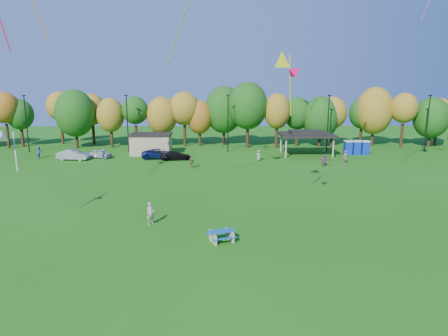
{
  "coord_description": "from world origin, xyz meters",
  "views": [
    {
      "loc": [
        0.79,
        -23.65,
        10.87
      ],
      "look_at": [
        1.06,
        6.0,
        4.56
      ],
      "focal_mm": 32.0,
      "sensor_mm": 36.0,
      "label": 1
    }
  ],
  "objects_px": {
    "car_a": "(100,154)",
    "car_c": "(159,154)",
    "porta_potties": "(356,148)",
    "car_b": "(73,155)",
    "car_d": "(176,156)",
    "picnic_table": "(221,235)",
    "kite_flyer": "(151,213)"
  },
  "relations": [
    {
      "from": "car_a",
      "to": "car_d",
      "type": "bearing_deg",
      "value": -89.8
    },
    {
      "from": "picnic_table",
      "to": "car_c",
      "type": "distance_m",
      "value": 32.85
    },
    {
      "from": "car_b",
      "to": "car_c",
      "type": "relative_size",
      "value": 0.89
    },
    {
      "from": "picnic_table",
      "to": "car_d",
      "type": "xyz_separation_m",
      "value": [
        -6.56,
        30.48,
        0.18
      ]
    },
    {
      "from": "car_a",
      "to": "car_c",
      "type": "distance_m",
      "value": 8.93
    },
    {
      "from": "kite_flyer",
      "to": "car_c",
      "type": "xyz_separation_m",
      "value": [
        -3.56,
        28.13,
        -0.2
      ]
    },
    {
      "from": "porta_potties",
      "to": "car_a",
      "type": "height_order",
      "value": "porta_potties"
    },
    {
      "from": "picnic_table",
      "to": "porta_potties",
      "type": "bearing_deg",
      "value": 38.42
    },
    {
      "from": "car_d",
      "to": "porta_potties",
      "type": "bearing_deg",
      "value": -92.19
    },
    {
      "from": "car_b",
      "to": "car_c",
      "type": "distance_m",
      "value": 12.28
    },
    {
      "from": "car_c",
      "to": "car_b",
      "type": "bearing_deg",
      "value": 90.05
    },
    {
      "from": "car_a",
      "to": "car_d",
      "type": "xyz_separation_m",
      "value": [
        11.44,
        -1.67,
        0.01
      ]
    },
    {
      "from": "porta_potties",
      "to": "kite_flyer",
      "type": "relative_size",
      "value": 2.06
    },
    {
      "from": "picnic_table",
      "to": "car_c",
      "type": "xyz_separation_m",
      "value": [
        -9.09,
        31.57,
        0.26
      ]
    },
    {
      "from": "porta_potties",
      "to": "car_a",
      "type": "relative_size",
      "value": 1.02
    },
    {
      "from": "car_c",
      "to": "car_d",
      "type": "relative_size",
      "value": 1.18
    },
    {
      "from": "porta_potties",
      "to": "car_a",
      "type": "xyz_separation_m",
      "value": [
        -39.09,
        -2.54,
        -0.47
      ]
    },
    {
      "from": "kite_flyer",
      "to": "porta_potties",
      "type": "bearing_deg",
      "value": 12.09
    },
    {
      "from": "picnic_table",
      "to": "car_a",
      "type": "relative_size",
      "value": 0.6
    },
    {
      "from": "car_b",
      "to": "car_d",
      "type": "height_order",
      "value": "car_b"
    },
    {
      "from": "car_a",
      "to": "car_c",
      "type": "xyz_separation_m",
      "value": [
        8.91,
        -0.59,
        0.09
      ]
    },
    {
      "from": "kite_flyer",
      "to": "car_c",
      "type": "relative_size",
      "value": 0.36
    },
    {
      "from": "kite_flyer",
      "to": "car_d",
      "type": "xyz_separation_m",
      "value": [
        -1.03,
        27.05,
        -0.28
      ]
    },
    {
      "from": "porta_potties",
      "to": "car_c",
      "type": "relative_size",
      "value": 0.73
    },
    {
      "from": "picnic_table",
      "to": "car_c",
      "type": "height_order",
      "value": "car_c"
    },
    {
      "from": "car_a",
      "to": "car_c",
      "type": "relative_size",
      "value": 0.72
    },
    {
      "from": "car_d",
      "to": "kite_flyer",
      "type": "bearing_deg",
      "value": 171.33
    },
    {
      "from": "picnic_table",
      "to": "car_d",
      "type": "bearing_deg",
      "value": 81.87
    },
    {
      "from": "car_b",
      "to": "car_d",
      "type": "distance_m",
      "value": 14.77
    },
    {
      "from": "kite_flyer",
      "to": "car_d",
      "type": "relative_size",
      "value": 0.42
    },
    {
      "from": "car_a",
      "to": "car_b",
      "type": "height_order",
      "value": "car_b"
    },
    {
      "from": "porta_potties",
      "to": "picnic_table",
      "type": "xyz_separation_m",
      "value": [
        -21.09,
        -34.69,
        -0.65
      ]
    }
  ]
}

